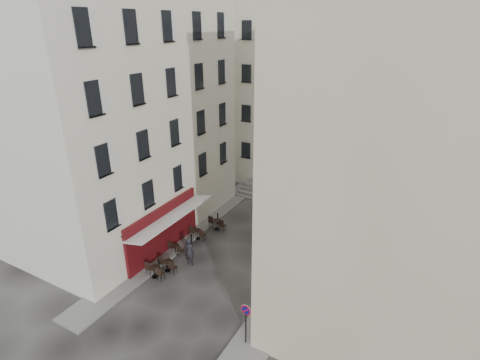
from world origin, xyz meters
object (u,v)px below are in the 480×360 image
Objects in this scene: bistro_table_b at (168,265)px; no_parking_sign at (246,317)px; bistro_table_a at (155,271)px; pedestrian at (189,251)px.

no_parking_sign is at bearing -21.70° from bistro_table_b.
no_parking_sign is 1.80× the size of bistro_table_b.
no_parking_sign is 1.76× the size of bistro_table_a.
no_parking_sign is 7.70m from bistro_table_a.
bistro_table_b is at bearing 71.08° from bistro_table_a.
pedestrian is at bearing 58.90° from bistro_table_b.
pedestrian is at bearing 153.40° from no_parking_sign.
bistro_table_a reaches higher than bistro_table_b.
pedestrian is (0.78, 1.29, 0.50)m from bistro_table_b.
bistro_table_b is 1.59m from pedestrian.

